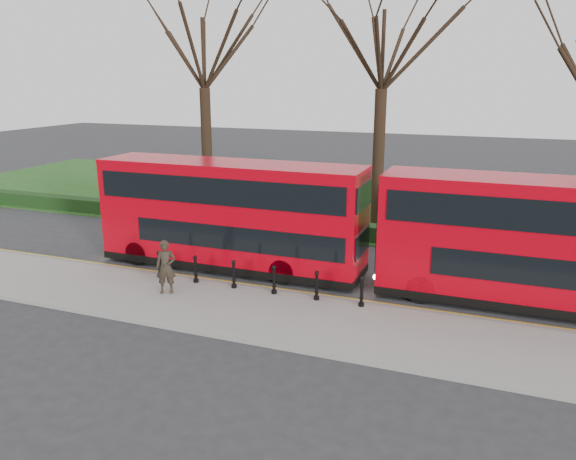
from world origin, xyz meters
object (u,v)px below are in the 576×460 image
at_px(bus_rear, 547,245).
at_px(bollard_row, 254,277).
at_px(bus_lead, 230,216).
at_px(pedestrian, 166,267).

bearing_deg(bus_rear, bollard_row, -165.60).
distance_m(bus_lead, bus_rear, 11.69).
xyz_separation_m(bollard_row, bus_lead, (-2.10, 2.43, 1.54)).
relative_size(bollard_row, bus_rear, 0.73).
height_order(bollard_row, bus_lead, bus_lead).
bearing_deg(bus_rear, bus_lead, -179.86).
bearing_deg(pedestrian, bus_rear, -5.29).
xyz_separation_m(bus_lead, bus_rear, (11.69, 0.03, 0.02)).
bearing_deg(bollard_row, bus_rear, 14.40).
bearing_deg(bollard_row, bus_lead, 130.83).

